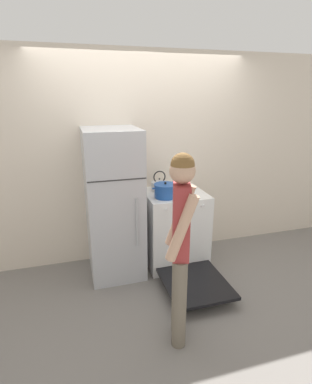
{
  "coord_description": "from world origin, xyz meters",
  "views": [
    {
      "loc": [
        -0.87,
        -3.55,
        2.03
      ],
      "look_at": [
        0.02,
        -0.48,
        1.0
      ],
      "focal_mm": 28.0,
      "sensor_mm": 36.0,
      "label": 1
    }
  ],
  "objects": [
    {
      "name": "tea_kettle",
      "position": [
        0.15,
        -0.2,
        0.99
      ],
      "size": [
        0.25,
        0.2,
        0.25
      ],
      "color": "silver",
      "rests_on": "stove_range"
    },
    {
      "name": "person",
      "position": [
        -0.09,
        -1.57,
        0.94
      ],
      "size": [
        0.33,
        0.39,
        1.64
      ],
      "rotation": [
        0.0,
        0.0,
        1.26
      ],
      "color": "#6B6051",
      "rests_on": "ground_plane"
    },
    {
      "name": "ground_plane",
      "position": [
        0.0,
        0.0,
        0.0
      ],
      "size": [
        14.0,
        14.0,
        0.0
      ],
      "primitive_type": "plane",
      "color": "slate"
    },
    {
      "name": "utensil_jar",
      "position": [
        0.48,
        -0.19,
        0.99
      ],
      "size": [
        0.07,
        0.07,
        0.28
      ],
      "color": "silver",
      "rests_on": "stove_range"
    },
    {
      "name": "stove_range",
      "position": [
        0.3,
        -0.37,
        0.46
      ],
      "size": [
        0.72,
        1.4,
        0.92
      ],
      "color": "white",
      "rests_on": "ground_plane"
    },
    {
      "name": "wall_back",
      "position": [
        0.0,
        0.03,
        1.27
      ],
      "size": [
        10.0,
        0.06,
        2.55
      ],
      "color": "beige",
      "rests_on": "ground_plane"
    },
    {
      "name": "refrigerator",
      "position": [
        -0.44,
        -0.34,
        0.85
      ],
      "size": [
        0.6,
        0.71,
        1.7
      ],
      "color": "#B7BABF",
      "rests_on": "ground_plane"
    },
    {
      "name": "dutch_oven_pot",
      "position": [
        0.14,
        -0.46,
        1.0
      ],
      "size": [
        0.3,
        0.26,
        0.18
      ],
      "color": "#1E4C9E",
      "rests_on": "stove_range"
    }
  ]
}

